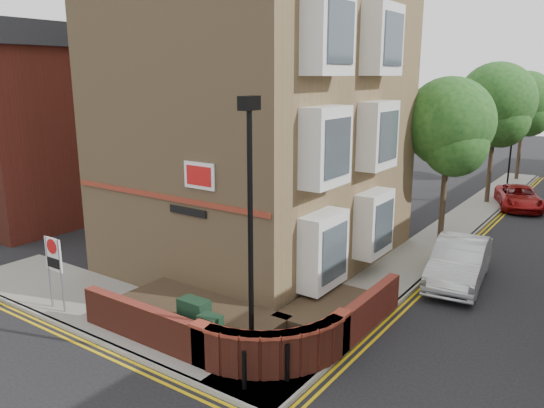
{
  "coord_description": "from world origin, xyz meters",
  "views": [
    {
      "loc": [
        8.42,
        -7.77,
        6.84
      ],
      "look_at": [
        0.24,
        4.0,
        3.34
      ],
      "focal_mm": 35.0,
      "sensor_mm": 36.0,
      "label": 1
    }
  ],
  "objects_px": {
    "utility_cabinet_large": "(195,321)",
    "silver_car_near": "(459,262)",
    "zone_sign": "(54,260)",
    "lamppost": "(250,237)"
  },
  "relations": [
    {
      "from": "lamppost",
      "to": "zone_sign",
      "type": "distance_m",
      "value": 6.85
    },
    {
      "from": "utility_cabinet_large",
      "to": "zone_sign",
      "type": "relative_size",
      "value": 0.55
    },
    {
      "from": "utility_cabinet_large",
      "to": "silver_car_near",
      "type": "relative_size",
      "value": 0.26
    },
    {
      "from": "lamppost",
      "to": "silver_car_near",
      "type": "distance_m",
      "value": 9.14
    },
    {
      "from": "zone_sign",
      "to": "silver_car_near",
      "type": "bearing_deg",
      "value": 45.41
    },
    {
      "from": "utility_cabinet_large",
      "to": "silver_car_near",
      "type": "bearing_deg",
      "value": 62.69
    },
    {
      "from": "zone_sign",
      "to": "utility_cabinet_large",
      "type": "bearing_deg",
      "value": 9.69
    },
    {
      "from": "lamppost",
      "to": "zone_sign",
      "type": "bearing_deg",
      "value": -173.93
    },
    {
      "from": "lamppost",
      "to": "zone_sign",
      "type": "xyz_separation_m",
      "value": [
        -6.6,
        -0.7,
        -1.7
      ]
    },
    {
      "from": "utility_cabinet_large",
      "to": "lamppost",
      "type": "bearing_deg",
      "value": -3.01
    }
  ]
}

